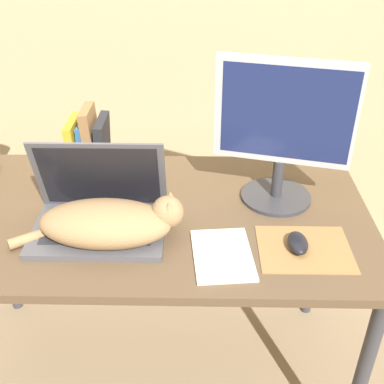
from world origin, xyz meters
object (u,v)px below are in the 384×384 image
Objects in this scene: external_monitor at (283,130)px; notepad at (222,255)px; computer_mouse at (298,243)px; book_row at (89,144)px; laptop at (99,214)px; cat at (110,222)px.

notepad is (-0.19, -0.30, -0.24)m from external_monitor.
book_row reaches higher than computer_mouse.
book_row is at bearing 133.82° from notepad.
book_row is at bearing 146.76° from computer_mouse.
notepad is (0.36, -0.13, -0.05)m from laptop.
external_monitor is 0.35m from computer_mouse.
laptop is 0.37m from book_row.
external_monitor is at bearing -15.26° from book_row.
computer_mouse is 0.42× the size of book_row.
book_row is (-0.14, 0.41, 0.04)m from cat.
cat is 0.59m from external_monitor.
computer_mouse reaches higher than notepad.
cat is at bearing -155.31° from external_monitor.
laptop is 1.61× the size of notepad.
laptop is at bearing 126.30° from cat.
cat is (0.04, -0.06, 0.01)m from laptop.
external_monitor is at bearing 24.69° from cat.
computer_mouse is at bearing -33.24° from book_row.
external_monitor reaches higher than computer_mouse.
cat is 2.09× the size of book_row.
computer_mouse is (0.53, -0.03, -0.04)m from cat.
book_row reaches higher than notepad.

